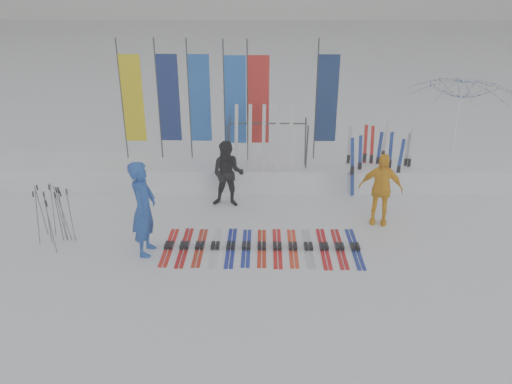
{
  "coord_description": "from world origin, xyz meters",
  "views": [
    {
      "loc": [
        0.35,
        -8.14,
        5.22
      ],
      "look_at": [
        0.2,
        1.6,
        1.0
      ],
      "focal_mm": 35.0,
      "sensor_mm": 36.0,
      "label": 1
    }
  ],
  "objects_px": {
    "tent_canopy": "(457,125)",
    "ski_row": "(262,247)",
    "person_blue": "(144,209)",
    "ski_rack": "(268,138)",
    "person_black": "(228,174)",
    "person_yellow": "(381,189)"
  },
  "relations": [
    {
      "from": "tent_canopy",
      "to": "ski_row",
      "type": "relative_size",
      "value": 0.76
    },
    {
      "from": "person_blue",
      "to": "ski_rack",
      "type": "height_order",
      "value": "person_blue"
    },
    {
      "from": "tent_canopy",
      "to": "ski_row",
      "type": "height_order",
      "value": "tent_canopy"
    },
    {
      "from": "person_blue",
      "to": "ski_rack",
      "type": "relative_size",
      "value": 0.97
    },
    {
      "from": "person_blue",
      "to": "tent_canopy",
      "type": "distance_m",
      "value": 9.15
    },
    {
      "from": "person_black",
      "to": "ski_rack",
      "type": "height_order",
      "value": "ski_rack"
    },
    {
      "from": "person_yellow",
      "to": "tent_canopy",
      "type": "bearing_deg",
      "value": 62.72
    },
    {
      "from": "tent_canopy",
      "to": "ski_row",
      "type": "distance_m",
      "value": 7.23
    },
    {
      "from": "person_yellow",
      "to": "ski_row",
      "type": "height_order",
      "value": "person_yellow"
    },
    {
      "from": "person_yellow",
      "to": "ski_rack",
      "type": "distance_m",
      "value": 3.27
    },
    {
      "from": "tent_canopy",
      "to": "person_black",
      "type": "bearing_deg",
      "value": -158.72
    },
    {
      "from": "person_black",
      "to": "tent_canopy",
      "type": "bearing_deg",
      "value": 26.91
    },
    {
      "from": "person_yellow",
      "to": "tent_canopy",
      "type": "height_order",
      "value": "tent_canopy"
    },
    {
      "from": "ski_row",
      "to": "tent_canopy",
      "type": "bearing_deg",
      "value": 40.06
    },
    {
      "from": "ski_row",
      "to": "person_black",
      "type": "bearing_deg",
      "value": 111.8
    },
    {
      "from": "tent_canopy",
      "to": "person_blue",
      "type": "bearing_deg",
      "value": -148.56
    },
    {
      "from": "person_yellow",
      "to": "tent_canopy",
      "type": "xyz_separation_m",
      "value": [
        2.79,
        3.33,
        0.56
      ]
    },
    {
      "from": "person_black",
      "to": "tent_canopy",
      "type": "distance_m",
      "value": 6.77
    },
    {
      "from": "person_black",
      "to": "ski_rack",
      "type": "distance_m",
      "value": 1.58
    },
    {
      "from": "ski_rack",
      "to": "person_black",
      "type": "bearing_deg",
      "value": -130.82
    },
    {
      "from": "person_blue",
      "to": "person_black",
      "type": "relative_size",
      "value": 1.2
    },
    {
      "from": "ski_row",
      "to": "ski_rack",
      "type": "bearing_deg",
      "value": 87.97
    }
  ]
}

